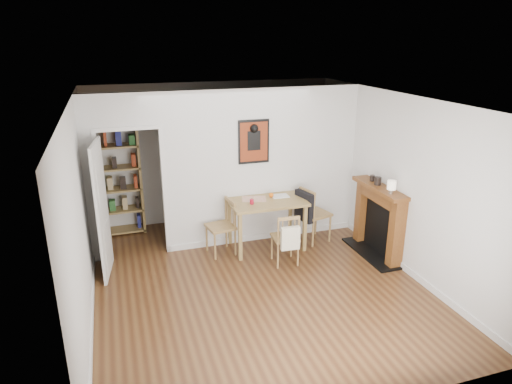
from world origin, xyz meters
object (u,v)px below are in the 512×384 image
object	(u,v)px
chair_front	(285,238)
notebook	(280,196)
chair_left	(221,227)
chair_right	(314,214)
mantel_lamp	(392,186)
fireplace	(379,218)
dining_table	(267,206)
ceramic_jar_b	(372,178)
ceramic_jar_a	(378,181)
orange_fruit	(271,195)
bookshelf	(116,179)
red_glass	(252,202)

from	to	relation	value
chair_front	notebook	size ratio (longest dim) A/B	2.99
chair_left	chair_right	size ratio (longest dim) A/B	0.94
mantel_lamp	fireplace	bearing A→B (deg)	75.44
chair_front	dining_table	bearing A→B (deg)	98.32
chair_front	fireplace	distance (m)	1.57
chair_front	ceramic_jar_b	world-z (taller)	ceramic_jar_b
chair_front	ceramic_jar_a	xyz separation A→B (m)	(1.50, -0.08, 0.80)
chair_right	fireplace	world-z (taller)	fireplace
mantel_lamp	orange_fruit	bearing A→B (deg)	138.46
bookshelf	ceramic_jar_a	bearing A→B (deg)	-28.08
fireplace	red_glass	distance (m)	2.06
bookshelf	fireplace	world-z (taller)	bookshelf
notebook	ceramic_jar_a	size ratio (longest dim) A/B	2.20
dining_table	ceramic_jar_b	bearing A→B (deg)	-17.13
chair_right	orange_fruit	bearing A→B (deg)	170.49
notebook	dining_table	bearing A→B (deg)	-159.79
notebook	mantel_lamp	size ratio (longest dim) A/B	1.36
dining_table	chair_left	world-z (taller)	chair_left
mantel_lamp	dining_table	bearing A→B (deg)	143.30
dining_table	orange_fruit	xyz separation A→B (m)	(0.12, 0.11, 0.14)
dining_table	ceramic_jar_b	size ratio (longest dim) A/B	12.71
chair_left	orange_fruit	bearing A→B (deg)	6.52
fireplace	notebook	size ratio (longest dim) A/B	4.47
orange_fruit	mantel_lamp	bearing A→B (deg)	-41.54
chair_left	chair_front	distance (m)	1.08
red_glass	orange_fruit	bearing A→B (deg)	27.05
chair_front	fireplace	size ratio (longest dim) A/B	0.67
red_glass	dining_table	bearing A→B (deg)	18.38
bookshelf	notebook	size ratio (longest dim) A/B	7.31
chair_front	ceramic_jar_b	distance (m)	1.72
ceramic_jar_b	ceramic_jar_a	bearing A→B (deg)	-96.61
chair_right	ceramic_jar_b	bearing A→B (deg)	-32.50
fireplace	chair_front	bearing A→B (deg)	174.52
red_glass	orange_fruit	world-z (taller)	red_glass
fireplace	ceramic_jar_b	distance (m)	0.65
chair_left	ceramic_jar_a	size ratio (longest dim) A/B	7.18
chair_right	notebook	size ratio (longest dim) A/B	3.46
chair_left	chair_right	xyz separation A→B (m)	(1.63, -0.02, 0.05)
chair_left	notebook	bearing A→B (deg)	4.94
mantel_lamp	ceramic_jar_a	distance (m)	0.46
orange_fruit	ceramic_jar_b	xyz separation A→B (m)	(1.50, -0.61, 0.33)
chair_left	ceramic_jar_a	xyz separation A→B (m)	(2.38, -0.71, 0.77)
red_glass	orange_fruit	xyz separation A→B (m)	(0.40, 0.21, -0.00)
chair_front	mantel_lamp	world-z (taller)	mantel_lamp
red_glass	ceramic_jar_b	xyz separation A→B (m)	(1.90, -0.40, 0.33)
bookshelf	orange_fruit	world-z (taller)	bookshelf
dining_table	ceramic_jar_a	world-z (taller)	ceramic_jar_a
chair_right	bookshelf	xyz separation A→B (m)	(-3.16, 1.39, 0.51)
chair_left	red_glass	distance (m)	0.66
fireplace	ceramic_jar_a	size ratio (longest dim) A/B	9.83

